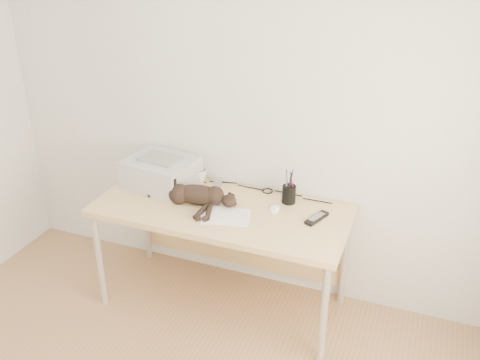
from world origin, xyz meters
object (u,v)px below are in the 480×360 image
at_px(printer, 161,172).
at_px(mouse, 274,207).
at_px(desk, 227,220).
at_px(pen_cup, 289,194).
at_px(cat, 195,196).
at_px(mug, 200,176).

xyz_separation_m(printer, mouse, (0.81, -0.04, -0.08)).
distance_m(desk, mouse, 0.35).
bearing_deg(pen_cup, cat, -157.09).
xyz_separation_m(printer, pen_cup, (0.87, 0.08, -0.04)).
relative_size(mug, pen_cup, 0.47).
distance_m(desk, pen_cup, 0.44).
bearing_deg(mug, mouse, -17.22).
distance_m(pen_cup, mouse, 0.14).
relative_size(desk, pen_cup, 7.26).
bearing_deg(desk, cat, -150.50).
height_order(desk, cat, cat).
height_order(printer, mouse, printer).
height_order(printer, mug, printer).
relative_size(printer, mouse, 4.37).
bearing_deg(mug, pen_cup, -5.36).
xyz_separation_m(printer, cat, (0.32, -0.15, -0.04)).
bearing_deg(cat, desk, 20.01).
height_order(cat, mug, cat).
bearing_deg(pen_cup, mug, 174.64).
bearing_deg(cat, mug, 100.63).
relative_size(mug, mouse, 0.95).
distance_m(mug, mouse, 0.63).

